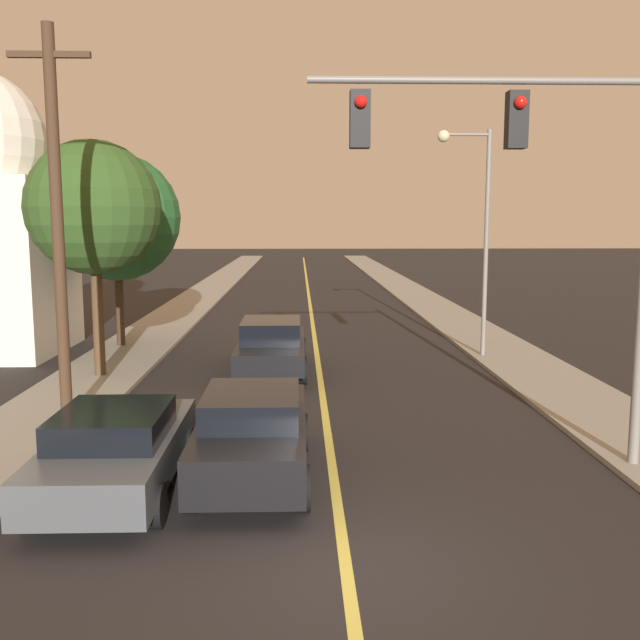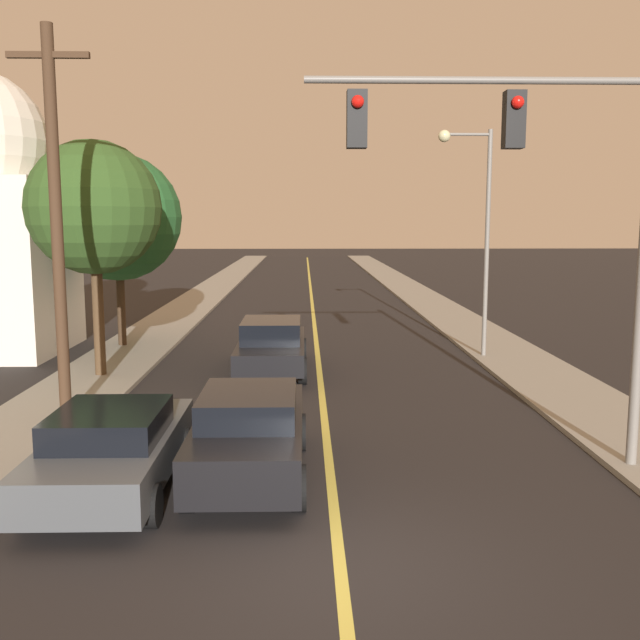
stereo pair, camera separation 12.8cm
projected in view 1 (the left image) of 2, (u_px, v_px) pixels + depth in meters
name	position (u px, v px, depth m)	size (l,w,h in m)	color
ground_plane	(346.00, 566.00, 8.84)	(200.00, 200.00, 0.00)	black
road_surface	(308.00, 289.00, 44.47)	(9.56, 80.00, 0.01)	black
sidewalk_left	(211.00, 288.00, 44.28)	(2.50, 80.00, 0.12)	gray
sidewalk_right	(404.00, 288.00, 44.64)	(2.50, 80.00, 0.12)	gray
car_near_lane_front	(253.00, 432.00, 11.75)	(1.86, 4.50, 1.52)	black
car_near_lane_second	(272.00, 345.00, 19.97)	(1.95, 4.93, 1.52)	black
car_outer_lane_front	(116.00, 448.00, 11.14)	(1.96, 4.39, 1.38)	#474C51
traffic_signal_mast	(541.00, 183.00, 11.56)	(5.69, 0.42, 6.59)	slate
streetlamp_right	(475.00, 212.00, 21.47)	(1.63, 0.36, 6.82)	slate
utility_pole_left	(57.00, 221.00, 14.19)	(1.60, 0.24, 7.91)	#422D1E
tree_left_near	(116.00, 217.00, 23.28)	(4.16, 4.16, 6.32)	#3D2B1C
tree_left_far	(93.00, 208.00, 18.66)	(3.52, 3.52, 6.24)	#4C3823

